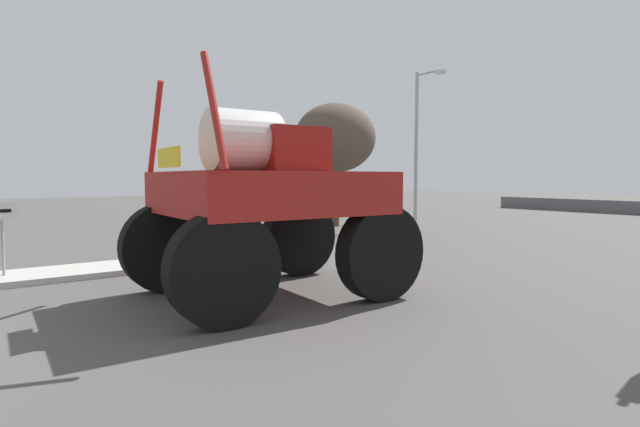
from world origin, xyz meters
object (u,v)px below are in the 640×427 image
(traffic_signal_near_left, at_px, (285,166))
(oversize_sprayer, at_px, (268,202))
(bare_tree_left, at_px, (335,138))
(streetlight_far_left, at_px, (418,141))
(lane_arrow_sign, at_px, (2,225))

(traffic_signal_near_left, bearing_deg, oversize_sprayer, -34.87)
(oversize_sprayer, relative_size, traffic_signal_near_left, 1.38)
(oversize_sprayer, xyz_separation_m, bare_tree_left, (-11.01, 10.25, 2.45))
(oversize_sprayer, bearing_deg, streetlight_far_left, 34.68)
(lane_arrow_sign, relative_size, oversize_sprayer, 0.32)
(streetlight_far_left, distance_m, bare_tree_left, 4.23)
(lane_arrow_sign, bearing_deg, oversize_sprayer, 41.70)
(lane_arrow_sign, height_order, bare_tree_left, bare_tree_left)
(oversize_sprayer, distance_m, traffic_signal_near_left, 7.25)
(oversize_sprayer, height_order, streetlight_far_left, streetlight_far_left)
(lane_arrow_sign, xyz_separation_m, streetlight_far_left, (-3.90, 18.16, 2.96))
(traffic_signal_near_left, bearing_deg, lane_arrow_sign, -82.94)
(streetlight_far_left, relative_size, bare_tree_left, 1.26)
(oversize_sprayer, xyz_separation_m, streetlight_far_left, (-8.75, 13.83, 2.36))
(oversize_sprayer, height_order, bare_tree_left, bare_tree_left)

